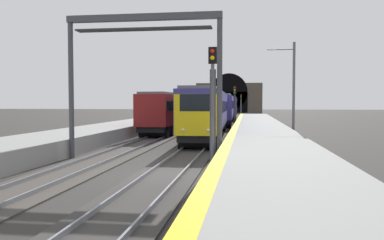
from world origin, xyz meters
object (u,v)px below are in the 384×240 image
train_main_approaching (223,108)px  railway_signal_far (241,102)px  train_adjacent_platform (190,108)px  overhead_signal_gantry (143,52)px  railway_signal_mid (235,102)px  catenary_mast_near (293,89)px  railway_signal_near (213,99)px

train_main_approaching → railway_signal_far: 44.90m
train_adjacent_platform → overhead_signal_gantry: bearing=-174.6°
railway_signal_mid → catenary_mast_near: catenary_mast_near is taller
railway_signal_mid → overhead_signal_gantry: size_ratio=0.61×
train_adjacent_platform → railway_signal_mid: railway_signal_mid is taller
train_adjacent_platform → catenary_mast_near: 22.15m
railway_signal_near → railway_signal_far: railway_signal_near is taller
train_adjacent_platform → catenary_mast_near: bearing=-147.2°
train_main_approaching → railway_signal_mid: size_ratio=12.11×
train_main_approaching → railway_signal_near: 36.69m
train_main_approaching → railway_signal_mid: (-5.20, -1.79, 0.75)m
overhead_signal_gantry → train_adjacent_platform: bearing=3.8°
overhead_signal_gantry → railway_signal_near: bearing=-123.0°
train_adjacent_platform → railway_signal_near: 35.23m
overhead_signal_gantry → railway_signal_far: bearing=-2.9°
railway_signal_mid → railway_signal_near: bearing=0.0°
railway_signal_near → railway_signal_mid: size_ratio=1.09×
railway_signal_far → railway_signal_mid: bearing=0.0°
train_adjacent_platform → railway_signal_far: size_ratio=8.23×
railway_signal_near → train_main_approaching: bearing=-177.2°
train_main_approaching → railway_signal_far: railway_signal_far is taller
train_main_approaching → train_adjacent_platform: train_adjacent_platform is taller
railway_signal_mid → railway_signal_far: bearing=-180.0°
train_main_approaching → railway_signal_near: size_ratio=11.10×
catenary_mast_near → train_main_approaching: bearing=19.0°
train_main_approaching → catenary_mast_near: (-20.80, -7.16, 1.82)m
train_main_approaching → train_adjacent_platform: (-1.95, 4.30, -0.06)m
train_adjacent_platform → catenary_mast_near: catenary_mast_near is taller
train_main_approaching → railway_signal_far: size_ratio=12.04×
train_adjacent_platform → overhead_signal_gantry: size_ratio=5.02×
train_main_approaching → railway_signal_mid: 5.55m
catenary_mast_near → railway_signal_mid: bearing=19.0°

